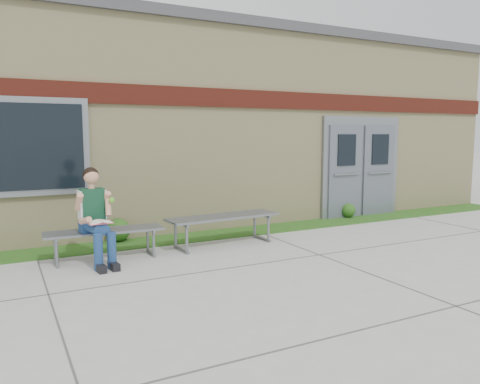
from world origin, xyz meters
TOP-DOWN VIEW (x-y plane):
  - ground at (0.00, 0.00)m, footprint 80.00×80.00m
  - grass_strip at (0.00, 2.60)m, footprint 16.00×0.80m
  - school_building at (-0.00, 5.99)m, footprint 16.20×6.22m
  - bench_left at (-2.06, 1.82)m, footprint 1.78×0.57m
  - bench_right at (-0.06, 1.82)m, footprint 2.02×0.69m
  - girl at (-2.22, 1.61)m, footprint 0.54×0.89m
  - shrub_mid at (-1.62, 2.85)m, footprint 0.41×0.41m
  - shrub_east at (3.58, 2.85)m, footprint 0.32×0.32m

SIDE VIEW (x-z plane):
  - ground at x=0.00m, z-range 0.00..0.00m
  - grass_strip at x=0.00m, z-range 0.00..0.02m
  - shrub_east at x=3.58m, z-range 0.02..0.34m
  - shrub_mid at x=-1.62m, z-range 0.02..0.43m
  - bench_left at x=-2.06m, z-range 0.12..0.58m
  - bench_right at x=-0.06m, z-range 0.14..0.66m
  - girl at x=-2.22m, z-range 0.02..1.44m
  - school_building at x=0.00m, z-range 0.00..4.20m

